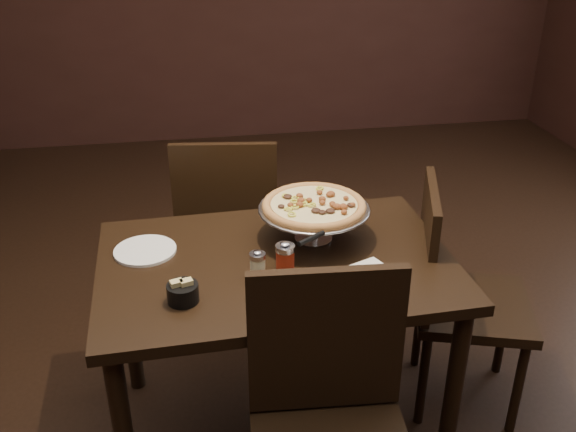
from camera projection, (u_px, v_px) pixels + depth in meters
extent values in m
cube|color=black|center=(276.00, 265.00, 2.25)|extent=(1.26, 0.86, 0.04)
cylinder|color=black|center=(453.00, 395.00, 2.22)|extent=(0.06, 0.06, 0.73)
cylinder|color=black|center=(129.00, 316.00, 2.64)|extent=(0.06, 0.06, 0.73)
cylinder|color=black|center=(386.00, 286.00, 2.83)|extent=(0.06, 0.06, 0.73)
cylinder|color=silver|center=(313.00, 238.00, 2.38)|extent=(0.14, 0.14, 0.01)
cylinder|color=silver|center=(314.00, 224.00, 2.35)|extent=(0.03, 0.03, 0.11)
cylinder|color=silver|center=(314.00, 210.00, 2.32)|extent=(0.10, 0.10, 0.01)
cylinder|color=#9C9CA1|center=(314.00, 209.00, 2.32)|extent=(0.40, 0.40, 0.01)
torus|color=#9C9CA1|center=(314.00, 208.00, 2.32)|extent=(0.41, 0.41, 0.01)
cylinder|color=brown|center=(314.00, 207.00, 2.32)|extent=(0.37, 0.37, 0.01)
torus|color=brown|center=(314.00, 206.00, 2.31)|extent=(0.38, 0.38, 0.03)
cylinder|color=tan|center=(314.00, 204.00, 2.31)|extent=(0.31, 0.31, 0.01)
cylinder|color=beige|center=(258.00, 267.00, 2.14)|extent=(0.05, 0.05, 0.07)
cylinder|color=silver|center=(257.00, 256.00, 2.12)|extent=(0.05, 0.05, 0.02)
ellipsoid|color=silver|center=(257.00, 252.00, 2.11)|extent=(0.03, 0.03, 0.01)
cylinder|color=maroon|center=(285.00, 261.00, 2.15)|extent=(0.06, 0.06, 0.08)
cylinder|color=silver|center=(285.00, 248.00, 2.13)|extent=(0.07, 0.07, 0.02)
ellipsoid|color=silver|center=(285.00, 244.00, 2.12)|extent=(0.04, 0.04, 0.01)
cylinder|color=black|center=(183.00, 293.00, 2.00)|extent=(0.10, 0.10, 0.06)
cube|color=#CBBC75|center=(177.00, 290.00, 1.99)|extent=(0.04, 0.04, 0.07)
cube|color=#CBBC75|center=(187.00, 289.00, 2.00)|extent=(0.04, 0.04, 0.07)
cube|color=white|center=(370.00, 275.00, 2.14)|extent=(0.21, 0.21, 0.02)
cylinder|color=white|center=(145.00, 251.00, 2.29)|extent=(0.22, 0.22, 0.01)
cylinder|color=white|center=(349.00, 306.00, 1.98)|extent=(0.22, 0.22, 0.01)
cone|color=silver|center=(311.00, 239.00, 2.10)|extent=(0.15, 0.15, 0.00)
cylinder|color=black|center=(311.00, 239.00, 2.10)|extent=(0.11, 0.08, 0.02)
cube|color=black|center=(229.00, 228.00, 3.11)|extent=(0.51, 0.51, 0.04)
cube|color=black|center=(225.00, 195.00, 2.80)|extent=(0.46, 0.09, 0.48)
cylinder|color=black|center=(268.00, 252.00, 3.39)|extent=(0.04, 0.04, 0.45)
cylinder|color=black|center=(198.00, 253.00, 3.37)|extent=(0.04, 0.04, 0.45)
cylinder|color=black|center=(269.00, 291.00, 3.06)|extent=(0.04, 0.04, 0.45)
cylinder|color=black|center=(191.00, 292.00, 3.04)|extent=(0.04, 0.04, 0.45)
cube|color=black|center=(326.00, 340.00, 1.88)|extent=(0.46, 0.07, 0.48)
cube|color=black|center=(473.00, 306.00, 2.54)|extent=(0.56, 0.56, 0.04)
cube|color=black|center=(428.00, 245.00, 2.45)|extent=(0.16, 0.43, 0.47)
cylinder|color=black|center=(518.00, 388.00, 2.47)|extent=(0.04, 0.04, 0.43)
cylinder|color=black|center=(503.00, 331.00, 2.79)|extent=(0.04, 0.04, 0.43)
cylinder|color=black|center=(423.00, 379.00, 2.51)|extent=(0.04, 0.04, 0.43)
cylinder|color=black|center=(419.00, 324.00, 2.83)|extent=(0.04, 0.04, 0.43)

